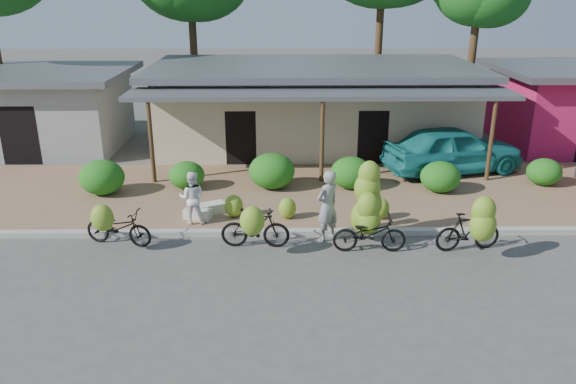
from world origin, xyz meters
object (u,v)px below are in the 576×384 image
Objects in this scene: bike_far_left at (116,226)px; bike_left at (255,227)px; sack_far at (198,214)px; bike_center at (368,216)px; bystander at (192,198)px; vendor at (327,206)px; sack_near at (210,208)px; teal_van at (453,149)px; bike_right at (473,227)px.

bike_far_left is 1.08× the size of bike_left.
bike_left is 2.37× the size of sack_far.
bike_far_left is 0.87× the size of bike_center.
bike_left is 2.29m from bystander.
bike_center is 1.16× the size of vendor.
bike_center is 1.49× the size of bystander.
vendor is at bearing 67.71° from bike_center.
bike_center reaches higher than sack_near.
bike_center is at bearing 165.03° from bystander.
teal_van is at bearing -45.65° from bike_left.
vendor is at bearing 67.15° from bike_right.
bike_center reaches higher than vendor.
sack_near is at bearing -66.29° from vendor.
vendor is (1.87, 0.55, 0.33)m from bike_left.
sack_near is at bearing -118.12° from bystander.
bike_left is (3.53, -0.26, 0.07)m from bike_far_left.
bike_far_left is at bearing 103.46° from teal_van.
bike_right is 6.34m from teal_van.
bike_right is 7.23m from sack_near.
vendor reaches higher than sack_far.
bike_far_left is at bearing -37.24° from vendor.
sack_far is (-7.07, 2.11, -0.46)m from bike_right.
sack_far is at bearing 71.44° from bike_center.
bystander is at bearing -54.31° from vendor.
bystander reaches higher than sack_near.
bike_center reaches higher than bike_right.
bystander is at bearing -119.27° from sack_near.
bike_right is (8.92, -0.61, 0.17)m from bike_far_left.
bike_far_left is 11.65m from teal_van.
bike_far_left is 2.56× the size of sack_far.
bystander is (-0.08, -0.30, 0.60)m from sack_far.
bike_far_left is 1.09× the size of bike_right.
bystander is (1.77, 1.19, 0.31)m from bike_far_left.
bike_right is 7.39m from sack_far.
vendor reaches higher than teal_van.
teal_van is (1.29, 6.20, 0.22)m from bike_right.
bike_center is 2.57m from bike_right.
sack_near is 0.98m from bystander.
sack_far is 0.68m from bystander.
sack_far is at bearing -35.99° from bike_far_left.
vendor is at bearing -70.40° from bike_left.
bike_left is at bearing 93.54° from bike_center.
vendor is at bearing 122.47° from teal_van.
vendor is at bearing -71.84° from bike_far_left.
bike_center is 1.10m from vendor.
bike_center is at bearing 116.08° from vendor.
teal_van is at bearing -20.24° from bike_right.
bike_left is 1.01× the size of bike_right.
bike_far_left is 8.95m from bike_right.
bike_left is 8.89m from teal_van.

